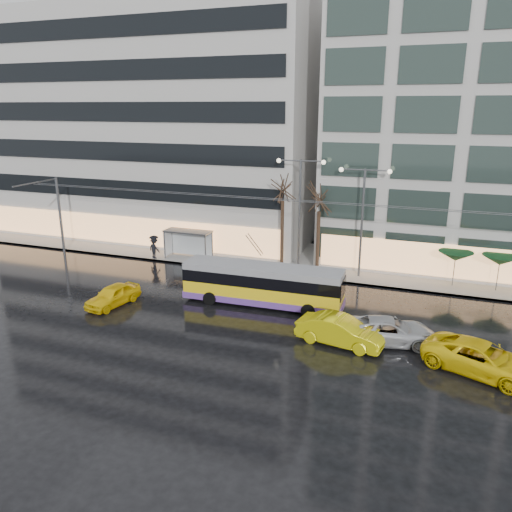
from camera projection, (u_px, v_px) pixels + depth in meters
The scene contains 20 objects.
ground at pixel (224, 317), 32.44m from camera, with size 140.00×140.00×0.00m, color black.
sidewalk at pixel (308, 259), 44.35m from camera, with size 80.00×10.00×0.15m, color gray.
kerb at pixel (292, 276), 39.90m from camera, with size 80.00×0.10×0.15m, color slate.
building_left at pixel (154, 126), 51.56m from camera, with size 34.00×14.00×22.00m, color #B6B3AE.
trolleybus at pixel (263, 286), 34.02m from camera, with size 11.06×4.40×5.10m.
catenary at pixel (277, 228), 38.02m from camera, with size 42.24×5.12×7.00m.
bus_shelter at pixel (185, 237), 44.24m from camera, with size 4.20×1.60×2.51m.
street_lamp_near at pixel (300, 200), 39.76m from camera, with size 3.96×0.36×9.03m.
street_lamp_far at pixel (363, 207), 38.20m from camera, with size 3.96×0.36×8.53m.
tree_a at pixel (283, 185), 40.12m from camera, with size 3.20×3.20×8.40m.
tree_b at pixel (320, 195), 39.51m from camera, with size 3.20×3.20×7.70m.
parasol_a at pixel (456, 256), 37.02m from camera, with size 2.50×2.50×2.65m.
parasol_b at pixel (500, 260), 36.03m from camera, with size 2.50×2.50×2.65m.
taxi_a at pixel (113, 295), 34.13m from camera, with size 1.69×4.19×1.43m, color yellow.
taxi_b at pixel (340, 331), 28.49m from camera, with size 1.75×5.02×1.65m, color #D8CC0B.
taxi_c at pixel (482, 359), 25.39m from camera, with size 2.68×5.81×1.61m, color yellow.
sedan_silver at pixel (389, 331), 28.72m from camera, with size 2.44×5.30×1.47m, color #B9BABE.
pedestrian_a at pixel (195, 240), 45.03m from camera, with size 1.26×1.27×2.19m.
pedestrian_b at pixel (245, 250), 44.22m from camera, with size 0.76×0.59×1.55m.
pedestrian_c at pixel (154, 246), 44.08m from camera, with size 1.36×1.04×2.11m.
Camera 1 is at (12.23, -27.38, 13.15)m, focal length 35.00 mm.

